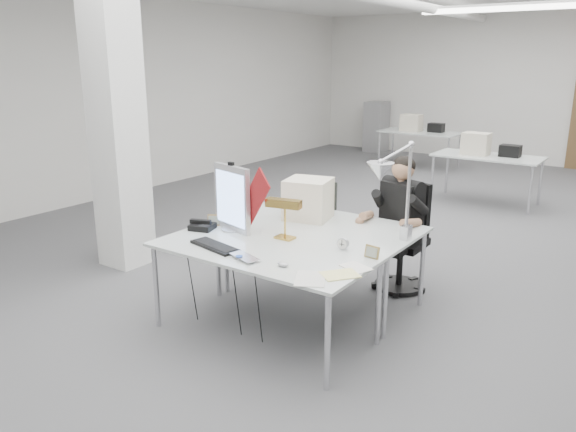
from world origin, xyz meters
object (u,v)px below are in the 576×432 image
at_px(seated_person, 401,202).
at_px(laptop, 239,258).
at_px(architect_lamp, 396,196).
at_px(desk_main, 263,250).
at_px(beige_monitor, 308,199).
at_px(monitor, 232,198).
at_px(bankers_lamp, 285,221).
at_px(office_chair, 401,235).
at_px(desk_phone, 202,227).

relative_size(seated_person, laptop, 3.04).
height_order(seated_person, architect_lamp, architect_lamp).
distance_m(desk_main, beige_monitor, 0.99).
distance_m(monitor, beige_monitor, 0.78).
xyz_separation_m(monitor, laptop, (0.53, -0.56, -0.28)).
bearing_deg(beige_monitor, bankers_lamp, -87.62).
distance_m(office_chair, seated_person, 0.34).
bearing_deg(seated_person, beige_monitor, -125.33).
bearing_deg(desk_main, office_chair, 71.58).
height_order(desk_main, bankers_lamp, bankers_lamp).
height_order(office_chair, seated_person, seated_person).
distance_m(desk_main, laptop, 0.30).
bearing_deg(architect_lamp, desk_main, -136.29).
bearing_deg(bankers_lamp, desk_phone, -176.82).
height_order(monitor, beige_monitor, monitor).
bearing_deg(office_chair, beige_monitor, -122.87).
xyz_separation_m(desk_phone, beige_monitor, (0.58, 0.83, 0.16)).
xyz_separation_m(desk_phone, architect_lamp, (1.59, 0.52, 0.40)).
height_order(seated_person, monitor, seated_person).
height_order(desk_main, laptop, laptop).
relative_size(desk_main, architect_lamp, 2.13).
bearing_deg(laptop, desk_phone, 170.13).
xyz_separation_m(office_chair, desk_phone, (-1.28, -1.43, 0.22)).
relative_size(desk_main, beige_monitor, 4.49).
relative_size(laptop, beige_monitor, 0.73).
relative_size(desk_main, bankers_lamp, 5.74).
distance_m(monitor, laptop, 0.82).
distance_m(seated_person, bankers_lamp, 1.29).
bearing_deg(office_chair, seated_person, -73.30).
bearing_deg(monitor, architect_lamp, 29.72).
bearing_deg(laptop, seated_person, 92.76).
xyz_separation_m(desk_main, office_chair, (0.51, 1.54, -0.18)).
height_order(office_chair, desk_phone, office_chair).
distance_m(beige_monitor, architect_lamp, 1.09).
relative_size(office_chair, architect_lamp, 1.34).
height_order(office_chair, monitor, monitor).
xyz_separation_m(desk_main, seated_person, (0.51, 1.49, 0.16)).
height_order(seated_person, bankers_lamp, seated_person).
bearing_deg(bankers_lamp, architect_lamp, 8.28).
bearing_deg(laptop, desk_main, 109.21).
height_order(desk_phone, beige_monitor, beige_monitor).
bearing_deg(office_chair, monitor, -112.44).
height_order(office_chair, architect_lamp, architect_lamp).
xyz_separation_m(desk_main, architect_lamp, (0.83, 0.63, 0.43)).
xyz_separation_m(laptop, bankers_lamp, (-0.01, 0.62, 0.15)).
distance_m(desk_main, office_chair, 1.64).
relative_size(laptop, bankers_lamp, 0.94).
bearing_deg(seated_person, desk_phone, -116.09).
bearing_deg(seated_person, bankers_lamp, -97.36).
xyz_separation_m(monitor, desk_phone, (-0.23, -0.14, -0.26)).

